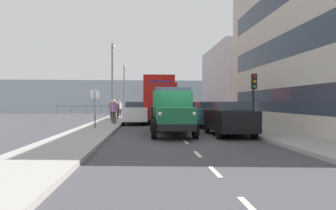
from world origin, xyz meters
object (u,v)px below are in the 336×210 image
object	(u,v)px
car_silver_kerbside_2	(195,111)
pedestrian_strolling	(113,109)
car_black_kerbside_near	(229,118)
pedestrian_by_lamp	(111,107)
car_teal_kerbside_1	(208,114)
lamp_post_promenade	(113,75)
pedestrian_couple_b	(114,109)
lamp_post_far	(124,85)
lorry_cargo_red	(158,98)
truck_vintage_green	(172,112)
pedestrian_with_bag	(120,107)
street_sign	(95,102)
car_white_oppositeside_0	(136,112)
pedestrian_couple_a	(116,109)
traffic_light_near	(254,89)

from	to	relation	value
car_silver_kerbside_2	pedestrian_strolling	xyz separation A→B (m)	(6.93, 0.08, 0.24)
car_black_kerbside_near	pedestrian_by_lamp	xyz separation A→B (m)	(7.67, -15.32, 0.26)
car_teal_kerbside_1	lamp_post_promenade	xyz separation A→B (m)	(7.15, -6.68, 3.26)
car_silver_kerbside_2	pedestrian_couple_b	distance (m)	7.24
lamp_post_far	car_silver_kerbside_2	bearing A→B (deg)	118.19
pedestrian_couple_b	pedestrian_by_lamp	bearing A→B (deg)	-82.04
lorry_cargo_red	pedestrian_strolling	xyz separation A→B (m)	(3.79, 0.38, -0.94)
car_silver_kerbside_2	pedestrian_by_lamp	world-z (taller)	pedestrian_by_lamp
truck_vintage_green	car_teal_kerbside_1	xyz separation A→B (m)	(-2.84, -4.74, -0.28)
pedestrian_with_bag	street_sign	xyz separation A→B (m)	(0.16, 13.83, 0.53)
lorry_cargo_red	pedestrian_strolling	world-z (taller)	lorry_cargo_red
street_sign	lorry_cargo_red	bearing A→B (deg)	-118.62
car_teal_kerbside_1	car_silver_kerbside_2	distance (m)	4.97
car_black_kerbside_near	pedestrian_couple_b	world-z (taller)	pedestrian_couple_b
car_white_oppositeside_0	pedestrian_couple_a	bearing A→B (deg)	-66.84
pedestrian_strolling	traffic_light_near	distance (m)	11.98
pedestrian_by_lamp	street_sign	world-z (taller)	street_sign
lamp_post_far	street_sign	xyz separation A→B (m)	(0.20, 20.07, -2.20)
pedestrian_with_bag	car_white_oppositeside_0	bearing A→B (deg)	103.35
car_black_kerbside_near	street_sign	xyz separation A→B (m)	(7.17, -2.98, 0.79)
lorry_cargo_red	street_sign	world-z (taller)	lorry_cargo_red
car_white_oppositeside_0	street_sign	xyz separation A→B (m)	(2.20, 5.24, 0.79)
pedestrian_couple_b	pedestrian_strolling	bearing A→B (deg)	-82.02
lorry_cargo_red	pedestrian_couple_b	xyz separation A→B (m)	(3.35, 3.49, -0.90)
car_white_oppositeside_0	pedestrian_strolling	size ratio (longest dim) A/B	2.70
car_white_oppositeside_0	traffic_light_near	world-z (taller)	traffic_light_near
pedestrian_with_bag	pedestrian_couple_b	bearing A→B (deg)	92.96
car_silver_kerbside_2	pedestrian_by_lamp	distance (m)	9.31
lorry_cargo_red	street_sign	distance (m)	8.41
traffic_light_near	street_sign	bearing A→B (deg)	-4.30
pedestrian_by_lamp	street_sign	distance (m)	12.36
car_white_oppositeside_0	lamp_post_promenade	distance (m)	5.28
truck_vintage_green	street_sign	size ratio (longest dim) A/B	2.51
car_black_kerbside_near	car_white_oppositeside_0	distance (m)	9.60
car_teal_kerbside_1	pedestrian_couple_b	distance (m)	6.74
traffic_light_near	car_silver_kerbside_2	bearing A→B (deg)	-74.56
pedestrian_with_bag	truck_vintage_green	bearing A→B (deg)	104.19
truck_vintage_green	pedestrian_couple_b	xyz separation A→B (m)	(3.65, -6.52, 0.00)
lamp_post_far	car_white_oppositeside_0	bearing A→B (deg)	97.68
truck_vintage_green	traffic_light_near	xyz separation A→B (m)	(-4.99, -1.93, 1.29)
pedestrian_by_lamp	lamp_post_far	world-z (taller)	lamp_post_far
pedestrian_couple_a	traffic_light_near	size ratio (longest dim) A/B	0.50
pedestrian_couple_a	lamp_post_promenade	bearing A→B (deg)	77.93
pedestrian_with_bag	lorry_cargo_red	bearing A→B (deg)	120.90
car_white_oppositeside_0	pedestrian_strolling	xyz separation A→B (m)	(1.96, -1.75, 0.23)
pedestrian_with_bag	lamp_post_far	xyz separation A→B (m)	(-0.04, -6.23, 2.74)
lamp_post_promenade	pedestrian_with_bag	bearing A→B (deg)	-91.62
truck_vintage_green	pedestrian_by_lamp	size ratio (longest dim) A/B	3.31
pedestrian_by_lamp	pedestrian_couple_a	bearing A→B (deg)	106.54
pedestrian_couple_b	pedestrian_strolling	xyz separation A→B (m)	(0.44, -3.12, -0.05)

